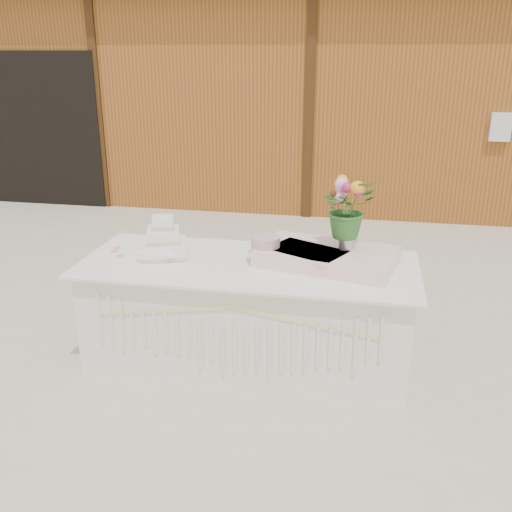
% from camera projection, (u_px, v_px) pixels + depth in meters
% --- Properties ---
extents(ground, '(80.00, 80.00, 0.00)m').
position_uv_depth(ground, '(248.00, 358.00, 4.33)').
color(ground, beige).
rests_on(ground, ground).
extents(barn, '(12.60, 4.60, 3.30)m').
position_uv_depth(barn, '(322.00, 84.00, 9.29)').
color(barn, '#98531F').
rests_on(barn, ground).
extents(cake_table, '(2.40, 1.00, 0.77)m').
position_uv_depth(cake_table, '(248.00, 312.00, 4.19)').
color(cake_table, silver).
rests_on(cake_table, ground).
extents(wedding_cake, '(0.42, 0.42, 0.30)m').
position_uv_depth(wedding_cake, '(164.00, 243.00, 4.18)').
color(wedding_cake, white).
rests_on(wedding_cake, cake_table).
extents(pink_cake_stand, '(0.26, 0.26, 0.19)m').
position_uv_depth(pink_cake_stand, '(265.00, 248.00, 4.06)').
color(pink_cake_stand, white).
rests_on(pink_cake_stand, cake_table).
extents(satin_runner, '(1.04, 0.74, 0.12)m').
position_uv_depth(satin_runner, '(327.00, 257.00, 4.02)').
color(satin_runner, '#FFCECD').
rests_on(satin_runner, cake_table).
extents(flower_vase, '(0.10, 0.10, 0.14)m').
position_uv_depth(flower_vase, '(346.00, 239.00, 3.98)').
color(flower_vase, silver).
rests_on(flower_vase, satin_runner).
extents(bouquet, '(0.49, 0.49, 0.41)m').
position_uv_depth(bouquet, '(348.00, 201.00, 3.89)').
color(bouquet, '#326829').
rests_on(bouquet, flower_vase).
extents(loose_flowers, '(0.15, 0.31, 0.02)m').
position_uv_depth(loose_flowers, '(122.00, 249.00, 4.33)').
color(loose_flowers, pink).
rests_on(loose_flowers, cake_table).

